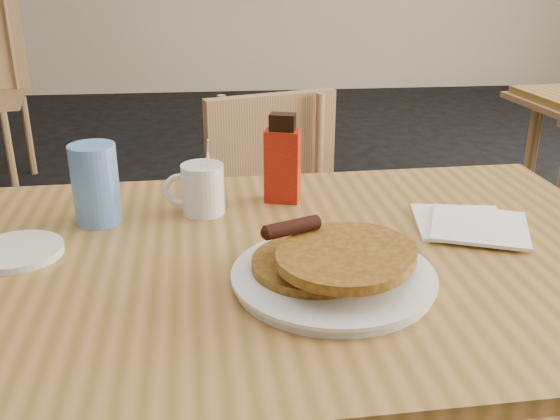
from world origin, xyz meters
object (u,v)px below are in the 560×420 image
object	(u,v)px
chair_main_far	(275,222)
coffee_mug	(201,188)
pancake_plate	(334,268)
syrup_bottle	(283,162)
blue_tumbler	(96,184)
main_table	(298,277)

from	to	relation	value
chair_main_far	coffee_mug	xyz separation A→B (m)	(-0.18, -0.52, 0.30)
pancake_plate	syrup_bottle	xyz separation A→B (m)	(-0.04, 0.34, 0.06)
chair_main_far	blue_tumbler	bearing A→B (deg)	-141.55
pancake_plate	syrup_bottle	world-z (taller)	syrup_bottle
main_table	pancake_plate	size ratio (longest dim) A/B	4.14
chair_main_far	coffee_mug	size ratio (longest dim) A/B	5.76
main_table	coffee_mug	distance (m)	0.26
pancake_plate	coffee_mug	xyz separation A→B (m)	(-0.19, 0.29, 0.02)
pancake_plate	blue_tumbler	xyz separation A→B (m)	(-0.38, 0.27, 0.05)
main_table	syrup_bottle	xyz separation A→B (m)	(-0.00, 0.23, 0.12)
main_table	chair_main_far	world-z (taller)	chair_main_far
syrup_bottle	coffee_mug	bearing A→B (deg)	-147.35
syrup_bottle	blue_tumbler	size ratio (longest dim) A/B	1.20
coffee_mug	syrup_bottle	size ratio (longest dim) A/B	0.85
chair_main_far	blue_tumbler	size ratio (longest dim) A/B	5.88
coffee_mug	syrup_bottle	world-z (taller)	syrup_bottle
main_table	chair_main_far	distance (m)	0.73
pancake_plate	syrup_bottle	bearing A→B (deg)	96.67
coffee_mug	blue_tumbler	world-z (taller)	coffee_mug
main_table	coffee_mug	xyz separation A→B (m)	(-0.16, 0.19, 0.09)
main_table	coffee_mug	bearing A→B (deg)	129.42
blue_tumbler	coffee_mug	bearing A→B (deg)	7.68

